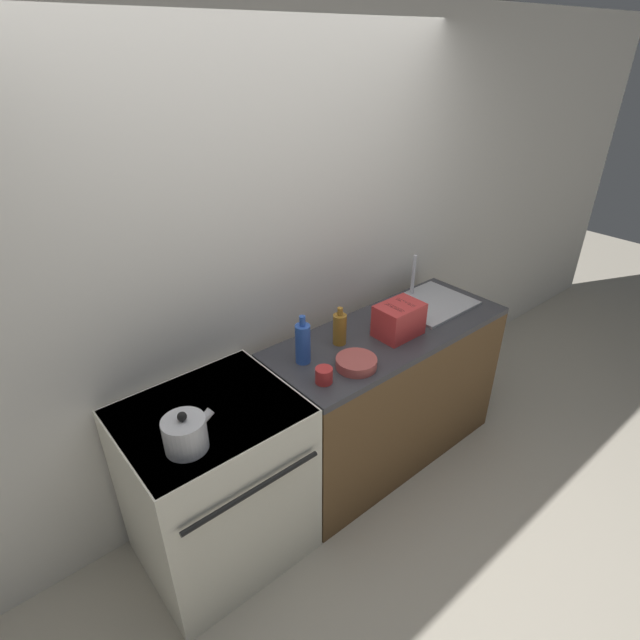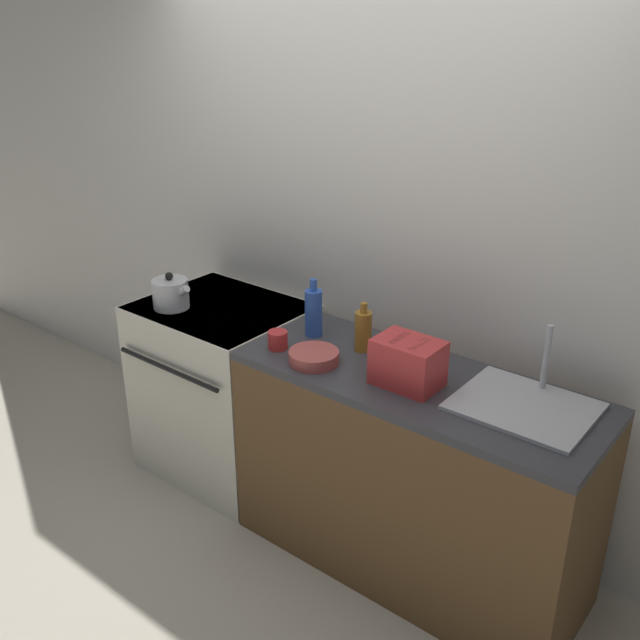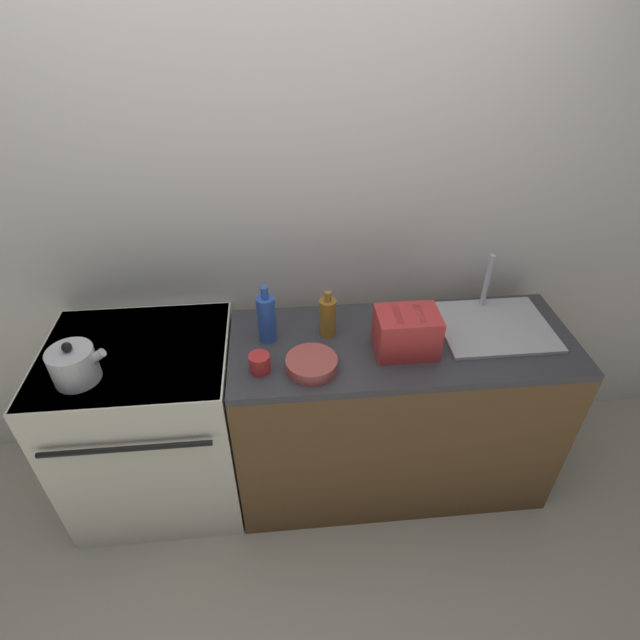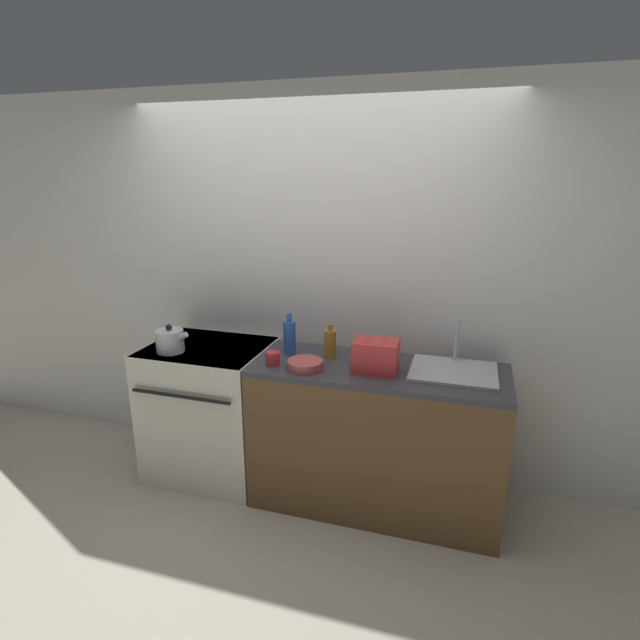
# 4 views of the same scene
# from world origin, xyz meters

# --- Properties ---
(ground_plane) EXTENTS (12.00, 12.00, 0.00)m
(ground_plane) POSITION_xyz_m (0.00, 0.00, 0.00)
(ground_plane) COLOR beige
(wall_back) EXTENTS (8.00, 0.05, 2.60)m
(wall_back) POSITION_xyz_m (0.00, 0.72, 1.30)
(wall_back) COLOR silver
(wall_back) RESTS_ON ground_plane
(stove) EXTENTS (0.80, 0.70, 0.93)m
(stove) POSITION_xyz_m (-0.63, 0.33, 0.48)
(stove) COLOR silver
(stove) RESTS_ON ground_plane
(counter_block) EXTENTS (1.52, 0.59, 0.93)m
(counter_block) POSITION_xyz_m (0.54, 0.30, 0.47)
(counter_block) COLOR brown
(counter_block) RESTS_ON ground_plane
(kettle) EXTENTS (0.22, 0.18, 0.18)m
(kettle) POSITION_xyz_m (-0.80, 0.18, 1.01)
(kettle) COLOR silver
(kettle) RESTS_ON stove
(toaster) EXTENTS (0.26, 0.18, 0.19)m
(toaster) POSITION_xyz_m (0.53, 0.23, 1.03)
(toaster) COLOR red
(toaster) RESTS_ON counter_block
(sink_tray) EXTENTS (0.49, 0.41, 0.28)m
(sink_tray) POSITION_xyz_m (0.97, 0.36, 0.95)
(sink_tray) COLOR #B7B7BC
(sink_tray) RESTS_ON counter_block
(bottle_blue) EXTENTS (0.08, 0.08, 0.27)m
(bottle_blue) POSITION_xyz_m (-0.05, 0.36, 1.04)
(bottle_blue) COLOR #2D56B7
(bottle_blue) RESTS_ON counter_block
(bottle_amber) EXTENTS (0.07, 0.07, 0.22)m
(bottle_amber) POSITION_xyz_m (0.22, 0.38, 1.02)
(bottle_amber) COLOR #9E6B23
(bottle_amber) RESTS_ON counter_block
(cup_red) EXTENTS (0.09, 0.09, 0.08)m
(cup_red) POSITION_xyz_m (-0.08, 0.16, 0.97)
(cup_red) COLOR red
(cup_red) RESTS_ON counter_block
(bowl) EXTENTS (0.21, 0.21, 0.05)m
(bowl) POSITION_xyz_m (0.13, 0.15, 0.96)
(bowl) COLOR #B24C47
(bowl) RESTS_ON counter_block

